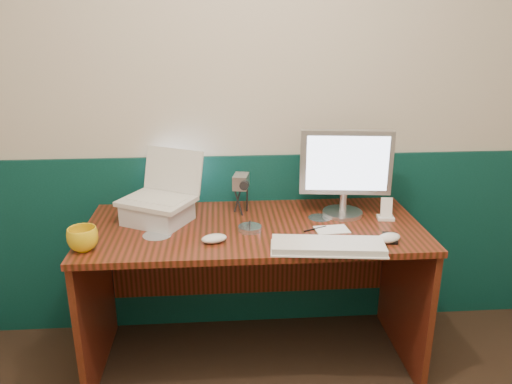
{
  "coord_description": "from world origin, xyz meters",
  "views": [
    {
      "loc": [
        -0.27,
        -0.81,
        1.67
      ],
      "look_at": [
        -0.12,
        1.23,
        0.97
      ],
      "focal_mm": 35.0,
      "sensor_mm": 36.0,
      "label": 1
    }
  ],
  "objects": [
    {
      "name": "back_wall",
      "position": [
        0.0,
        1.75,
        1.25
      ],
      "size": [
        3.5,
        0.04,
        2.5
      ],
      "primitive_type": "cube",
      "color": "beige",
      "rests_on": "ground"
    },
    {
      "name": "mouse_right",
      "position": [
        0.46,
        1.15,
        0.77
      ],
      "size": [
        0.14,
        0.11,
        0.04
      ],
      "primitive_type": "ellipsoid",
      "rotation": [
        0.0,
        0.0,
        0.42
      ],
      "color": "white",
      "rests_on": "desk"
    },
    {
      "name": "pda",
      "position": [
        0.48,
        1.18,
        0.76
      ],
      "size": [
        0.1,
        0.13,
        0.01
      ],
      "primitive_type": "cube",
      "rotation": [
        0.0,
        0.0,
        -0.31
      ],
      "color": "black",
      "rests_on": "desk"
    },
    {
      "name": "papers",
      "position": [
        0.24,
        1.3,
        0.75
      ],
      "size": [
        0.16,
        0.12,
        0.0
      ],
      "primitive_type": "cube",
      "rotation": [
        0.0,
        0.0,
        0.09
      ],
      "color": "white",
      "rests_on": "desk"
    },
    {
      "name": "camcorder",
      "position": [
        -0.17,
        1.55,
        0.86
      ],
      "size": [
        0.12,
        0.16,
        0.22
      ],
      "primitive_type": null,
      "rotation": [
        0.0,
        0.0,
        -0.2
      ],
      "color": "#ADADB2",
      "rests_on": "desk"
    },
    {
      "name": "pen",
      "position": [
        0.17,
        1.31,
        0.75
      ],
      "size": [
        0.12,
        0.06,
        0.01
      ],
      "primitive_type": "cylinder",
      "rotation": [
        0.0,
        1.57,
        0.43
      ],
      "color": "black",
      "rests_on": "desk"
    },
    {
      "name": "cd_loose_b",
      "position": [
        0.22,
        1.45,
        0.75
      ],
      "size": [
        0.12,
        0.12,
        0.0
      ],
      "primitive_type": "cylinder",
      "color": "silver",
      "rests_on": "desk"
    },
    {
      "name": "desk",
      "position": [
        -0.12,
        1.38,
        0.38
      ],
      "size": [
        1.6,
        0.7,
        0.75
      ],
      "primitive_type": "cube",
      "color": "#321A09",
      "rests_on": "ground"
    },
    {
      "name": "mouse_left",
      "position": [
        -0.31,
        1.2,
        0.77
      ],
      "size": [
        0.13,
        0.1,
        0.04
      ],
      "primitive_type": "ellipsoid",
      "rotation": [
        0.0,
        0.0,
        0.26
      ],
      "color": "silver",
      "rests_on": "desk"
    },
    {
      "name": "monitor",
      "position": [
        0.34,
        1.49,
        0.97
      ],
      "size": [
        0.46,
        0.18,
        0.44
      ],
      "primitive_type": null,
      "rotation": [
        0.0,
        0.0,
        -0.12
      ],
      "color": "silver",
      "rests_on": "desk"
    },
    {
      "name": "music_player",
      "position": [
        0.54,
        1.41,
        0.81
      ],
      "size": [
        0.06,
        0.03,
        0.1
      ],
      "primitive_type": "cube",
      "rotation": [
        -0.17,
        0.0,
        -0.13
      ],
      "color": "white",
      "rests_on": "dock"
    },
    {
      "name": "cd_loose_a",
      "position": [
        -0.56,
        1.3,
        0.75
      ],
      "size": [
        0.13,
        0.13,
        0.0
      ],
      "primitive_type": "cylinder",
      "color": "silver",
      "rests_on": "desk"
    },
    {
      "name": "keyboard",
      "position": [
        0.18,
        1.09,
        0.76
      ],
      "size": [
        0.49,
        0.21,
        0.03
      ],
      "primitive_type": "cube",
      "rotation": [
        0.0,
        0.0,
        -0.12
      ],
      "color": "white",
      "rests_on": "desk"
    },
    {
      "name": "dock",
      "position": [
        0.54,
        1.41,
        0.76
      ],
      "size": [
        0.09,
        0.07,
        0.02
      ],
      "primitive_type": "cube",
      "rotation": [
        0.0,
        0.0,
        -0.13
      ],
      "color": "white",
      "rests_on": "desk"
    },
    {
      "name": "laptop",
      "position": [
        -0.58,
        1.46,
        0.98
      ],
      "size": [
        0.4,
        0.37,
        0.27
      ],
      "primitive_type": null,
      "rotation": [
        0.0,
        0.0,
        -0.5
      ],
      "color": "silver",
      "rests_on": "laptop_riser"
    },
    {
      "name": "cd_spindle",
      "position": [
        -0.14,
        1.32,
        0.76
      ],
      "size": [
        0.11,
        0.11,
        0.02
      ],
      "primitive_type": "cylinder",
      "color": "#B4BCC5",
      "rests_on": "desk"
    },
    {
      "name": "wainscot",
      "position": [
        0.0,
        1.74,
        0.5
      ],
      "size": [
        3.48,
        0.02,
        1.0
      ],
      "primitive_type": "cube",
      "color": "#07302B",
      "rests_on": "ground"
    },
    {
      "name": "mug",
      "position": [
        -0.86,
        1.16,
        0.8
      ],
      "size": [
        0.16,
        0.16,
        0.1
      ],
      "primitive_type": "imported",
      "rotation": [
        0.0,
        0.0,
        -0.29
      ],
      "color": "gold",
      "rests_on": "desk"
    },
    {
      "name": "laptop_riser",
      "position": [
        -0.58,
        1.46,
        0.8
      ],
      "size": [
        0.36,
        0.34,
        0.1
      ],
      "primitive_type": "cube",
      "rotation": [
        0.0,
        0.0,
        -0.5
      ],
      "color": "silver",
      "rests_on": "desk"
    }
  ]
}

